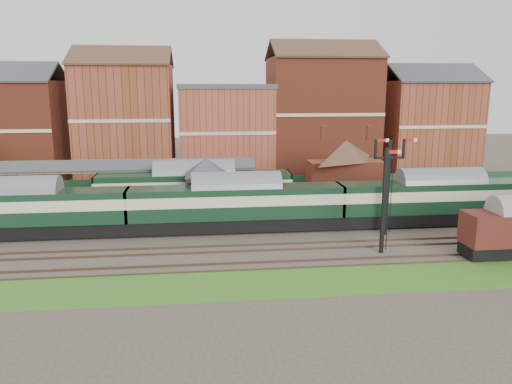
{
  "coord_description": "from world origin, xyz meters",
  "views": [
    {
      "loc": [
        -3.54,
        -41.81,
        12.5
      ],
      "look_at": [
        1.43,
        2.0,
        3.0
      ],
      "focal_mm": 35.0,
      "sensor_mm": 36.0,
      "label": 1
    }
  ],
  "objects": [
    {
      "name": "ground",
      "position": [
        0.0,
        0.0,
        0.0
      ],
      "size": [
        160.0,
        160.0,
        0.0
      ],
      "primitive_type": "plane",
      "color": "#473D33",
      "rests_on": "ground"
    },
    {
      "name": "grass_back",
      "position": [
        0.0,
        16.0,
        0.03
      ],
      "size": [
        90.0,
        4.5,
        0.06
      ],
      "primitive_type": "cube",
      "color": "#2D6619",
      "rests_on": "ground"
    },
    {
      "name": "grass_front",
      "position": [
        0.0,
        -12.0,
        0.03
      ],
      "size": [
        90.0,
        5.0,
        0.06
      ],
      "primitive_type": "cube",
      "color": "#2D6619",
      "rests_on": "ground"
    },
    {
      "name": "fence",
      "position": [
        0.0,
        18.0,
        0.75
      ],
      "size": [
        90.0,
        0.12,
        1.5
      ],
      "primitive_type": "cube",
      "color": "#193823",
      "rests_on": "ground"
    },
    {
      "name": "platform",
      "position": [
        -5.0,
        9.75,
        0.5
      ],
      "size": [
        55.0,
        3.4,
        1.0
      ],
      "primitive_type": "cube",
      "color": "#2D2D2D",
      "rests_on": "ground"
    },
    {
      "name": "signal_box",
      "position": [
        -3.0,
        3.25,
        3.19
      ],
      "size": [
        5.4,
        5.4,
        6.0
      ],
      "color": "#647B57",
      "rests_on": "ground"
    },
    {
      "name": "brick_hut",
      "position": [
        5.0,
        3.25,
        1.2
      ],
      "size": [
        3.2,
        2.64,
        2.94
      ],
      "color": "brown",
      "rests_on": "ground"
    },
    {
      "name": "station_building",
      "position": [
        12.0,
        9.75,
        3.96
      ],
      "size": [
        8.1,
        8.1,
        5.9
      ],
      "color": "brown",
      "rests_on": "platform"
    },
    {
      "name": "canopy",
      "position": [
        -11.0,
        9.75,
        4.58
      ],
      "size": [
        26.0,
        3.89,
        4.08
      ],
      "color": "#4D5032",
      "rests_on": "platform"
    },
    {
      "name": "semaphore_bracket",
      "position": [
        12.04,
        -2.5,
        4.63
      ],
      "size": [
        3.6,
        0.25,
        8.18
      ],
      "color": "black",
      "rests_on": "ground"
    },
    {
      "name": "semaphore_siding",
      "position": [
        10.02,
        -7.0,
        4.16
      ],
      "size": [
        1.23,
        0.25,
        8.0
      ],
      "color": "black",
      "rests_on": "ground"
    },
    {
      "name": "town_backdrop",
      "position": [
        -0.18,
        25.0,
        7.0
      ],
      "size": [
        69.0,
        10.0,
        16.0
      ],
      "color": "brown",
      "rests_on": "ground"
    },
    {
      "name": "dmu_train",
      "position": [
        -0.5,
        0.0,
        2.48
      ],
      "size": [
        55.16,
        2.9,
        4.24
      ],
      "color": "black",
      "rests_on": "ground"
    },
    {
      "name": "platform_railcar",
      "position": [
        -4.14,
        6.5,
        2.54
      ],
      "size": [
        18.95,
        2.98,
        4.36
      ],
      "color": "black",
      "rests_on": "ground"
    },
    {
      "name": "goods_van_a",
      "position": [
        18.54,
        -9.0,
        2.05
      ],
      "size": [
        5.94,
        2.57,
        3.6
      ],
      "color": "black",
      "rests_on": "ground"
    }
  ]
}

